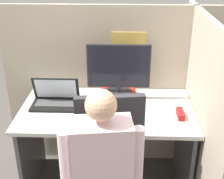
% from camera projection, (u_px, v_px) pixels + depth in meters
% --- Properties ---
extents(cubicle_panel_back, '(1.83, 0.05, 1.47)m').
position_uv_depth(cubicle_panel_back, '(109.00, 88.00, 2.77)').
color(cubicle_panel_back, tan).
rests_on(cubicle_panel_back, ground).
extents(cubicle_panel_right, '(0.04, 1.39, 1.47)m').
position_uv_depth(cubicle_panel_right, '(199.00, 117.00, 2.33)').
color(cubicle_panel_right, tan).
rests_on(cubicle_panel_right, ground).
extents(desk, '(1.33, 0.74, 0.75)m').
position_uv_depth(desk, '(107.00, 130.00, 2.50)').
color(desk, '#B7B7B2').
rests_on(desk, ground).
extents(paper_box, '(0.29, 0.24, 0.05)m').
position_uv_depth(paper_box, '(118.00, 96.00, 2.55)').
color(paper_box, red).
rests_on(paper_box, desk).
extents(monitor, '(0.50, 0.23, 0.41)m').
position_uv_depth(monitor, '(119.00, 70.00, 2.46)').
color(monitor, '#232328').
rests_on(monitor, paper_box).
extents(laptop, '(0.36, 0.21, 0.22)m').
position_uv_depth(laptop, '(55.00, 100.00, 2.44)').
color(laptop, black).
rests_on(laptop, desk).
extents(mouse, '(0.07, 0.05, 0.04)m').
position_uv_depth(mouse, '(81.00, 117.00, 2.25)').
color(mouse, silver).
rests_on(mouse, desk).
extents(stapler, '(0.05, 0.14, 0.05)m').
position_uv_depth(stapler, '(180.00, 114.00, 2.29)').
color(stapler, '#A31919').
rests_on(stapler, desk).
extents(carrot_toy, '(0.05, 0.15, 0.05)m').
position_uv_depth(carrot_toy, '(122.00, 125.00, 2.14)').
color(carrot_toy, orange).
rests_on(carrot_toy, desk).
extents(person, '(0.48, 0.44, 1.24)m').
position_uv_depth(person, '(100.00, 178.00, 1.75)').
color(person, brown).
rests_on(person, ground).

